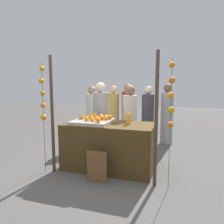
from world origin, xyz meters
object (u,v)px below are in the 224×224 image
at_px(juice_bottle, 128,119).
at_px(stall_counter, 110,146).
at_px(orange_0, 87,119).
at_px(orange_1, 106,117).
at_px(vendor_right, 130,124).
at_px(chalkboard_sign, 97,167).
at_px(vendor_left, 101,121).

bearing_deg(juice_bottle, stall_counter, -172.31).
relative_size(orange_0, orange_1, 0.97).
bearing_deg(juice_bottle, vendor_right, 101.17).
distance_m(orange_1, chalkboard_sign, 1.06).
xyz_separation_m(orange_0, vendor_left, (-0.07, 0.90, -0.20)).
relative_size(juice_bottle, vendor_right, 0.13).
xyz_separation_m(chalkboard_sign, vendor_left, (-0.46, 1.37, 0.50)).
bearing_deg(vendor_right, stall_counter, -107.10).
height_order(orange_0, orange_1, orange_1).
bearing_deg(orange_0, chalkboard_sign, -50.38).
height_order(orange_1, vendor_right, vendor_right).
xyz_separation_m(juice_bottle, vendor_left, (-0.80, 0.66, -0.20)).
distance_m(orange_1, vendor_left, 0.71).
distance_m(chalkboard_sign, vendor_right, 1.47).
distance_m(stall_counter, vendor_right, 0.81).
relative_size(orange_0, juice_bottle, 0.39).
xyz_separation_m(stall_counter, vendor_right, (0.22, 0.72, 0.30)).
height_order(stall_counter, vendor_right, vendor_right).
height_order(chalkboard_sign, vendor_left, vendor_left).
height_order(juice_bottle, vendor_left, vendor_left).
bearing_deg(chalkboard_sign, stall_counter, 90.50).
height_order(stall_counter, juice_bottle, juice_bottle).
bearing_deg(juice_bottle, orange_0, -161.91).
relative_size(stall_counter, orange_1, 19.98).
bearing_deg(vendor_left, juice_bottle, -39.60).
bearing_deg(chalkboard_sign, vendor_left, 108.42).
distance_m(stall_counter, orange_1, 0.56).
relative_size(orange_1, chalkboard_sign, 0.16).
xyz_separation_m(stall_counter, orange_0, (-0.38, -0.19, 0.53)).
bearing_deg(chalkboard_sign, orange_0, 129.62).
height_order(orange_1, juice_bottle, juice_bottle).
bearing_deg(stall_counter, orange_1, 132.52).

